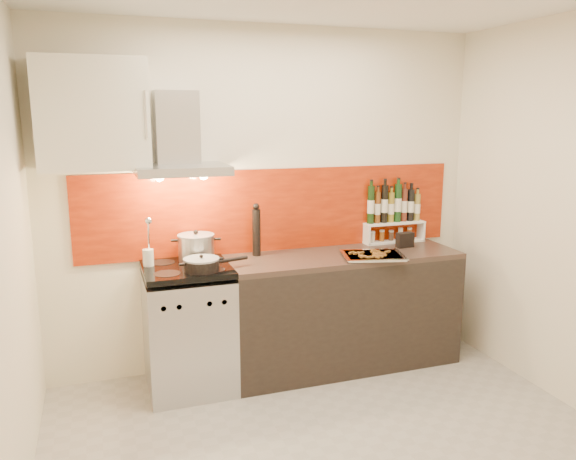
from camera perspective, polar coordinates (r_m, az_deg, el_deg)
name	(u,v)px	position (r m, az deg, el deg)	size (l,w,h in m)	color
floor	(340,452)	(3.57, 5.31, -21.52)	(3.40, 3.40, 0.00)	#9E9991
back_wall	(269,200)	(4.35, -1.92, 3.08)	(3.40, 0.02, 2.60)	silver
backsplash	(276,210)	(4.36, -1.24, 2.05)	(3.00, 0.02, 0.64)	maroon
range_stove	(189,329)	(4.13, -10.04, -9.92)	(0.60, 0.60, 0.91)	#B7B7BA
counter	(342,310)	(4.46, 5.52, -8.04)	(1.80, 0.60, 0.90)	black
range_hood	(179,145)	(3.99, -11.03, 8.49)	(0.62, 0.50, 0.61)	#B7B7BA
upper_cabinet	(93,114)	(3.94, -19.22, 11.04)	(0.70, 0.35, 0.72)	beige
stock_pot	(196,247)	(4.11, -9.30, -1.76)	(0.26, 0.26, 0.23)	#B7B7BA
saute_pan	(203,264)	(3.85, -8.67, -3.45)	(0.46, 0.24, 0.11)	black
utensil_jar	(148,252)	(4.02, -14.00, -2.19)	(0.08, 0.11, 0.37)	silver
pepper_mill	(256,230)	(4.22, -3.23, -0.03)	(0.06, 0.06, 0.40)	black
step_shelf	(393,215)	(4.73, 10.64, 1.53)	(0.53, 0.14, 0.49)	white
caddy_box	(405,240)	(4.60, 11.79, -1.00)	(0.14, 0.06, 0.12)	black
baking_tray	(373,255)	(4.24, 8.61, -2.55)	(0.52, 0.45, 0.03)	silver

